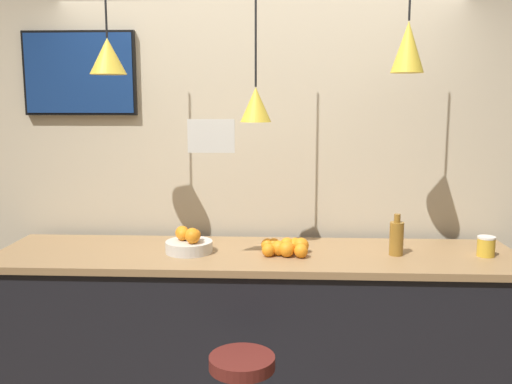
{
  "coord_description": "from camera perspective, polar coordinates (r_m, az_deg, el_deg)",
  "views": [
    {
      "loc": [
        0.16,
        -2.39,
        1.89
      ],
      "look_at": [
        0.0,
        0.78,
        1.38
      ],
      "focal_mm": 40.0,
      "sensor_mm": 36.0,
      "label": 1
    }
  ],
  "objects": [
    {
      "name": "orange_pile",
      "position": [
        3.25,
        2.98,
        -5.51
      ],
      "size": [
        0.27,
        0.23,
        0.09
      ],
      "color": "orange",
      "rests_on": "service_counter"
    },
    {
      "name": "spread_jar",
      "position": [
        3.44,
        22.02,
        -5.06
      ],
      "size": [
        0.1,
        0.1,
        0.11
      ],
      "color": "gold",
      "rests_on": "service_counter"
    },
    {
      "name": "pendant_lamp_right",
      "position": [
        3.22,
        14.96,
        13.88
      ],
      "size": [
        0.18,
        0.18,
        0.77
      ],
      "color": "black"
    },
    {
      "name": "pendant_lamp_left",
      "position": [
        3.29,
        -14.61,
        13.07
      ],
      "size": [
        0.2,
        0.2,
        0.77
      ],
      "color": "black"
    },
    {
      "name": "pendant_lamp_middle",
      "position": [
        3.14,
        -0.03,
        8.92
      ],
      "size": [
        0.17,
        0.17,
        1.03
      ],
      "color": "black"
    },
    {
      "name": "service_counter",
      "position": [
        3.46,
        0.0,
        -14.25
      ],
      "size": [
        2.98,
        0.74,
        1.03
      ],
      "color": "black",
      "rests_on": "ground_plane"
    },
    {
      "name": "hanging_menu_board",
      "position": [
        2.91,
        -4.52,
        5.6
      ],
      "size": [
        0.24,
        0.01,
        0.17
      ],
      "color": "white"
    },
    {
      "name": "back_wall",
      "position": [
        3.68,
        0.37,
        2.29
      ],
      "size": [
        8.0,
        0.06,
        2.9
      ],
      "color": "beige",
      "rests_on": "ground_plane"
    },
    {
      "name": "fruit_bowl",
      "position": [
        3.29,
        -6.71,
        -5.06
      ],
      "size": [
        0.27,
        0.27,
        0.15
      ],
      "color": "beige",
      "rests_on": "service_counter"
    },
    {
      "name": "mounted_tv",
      "position": [
        3.83,
        -17.24,
        11.27
      ],
      "size": [
        0.71,
        0.04,
        0.52
      ],
      "color": "black"
    },
    {
      "name": "juice_bottle",
      "position": [
        3.3,
        13.87,
        -4.46
      ],
      "size": [
        0.08,
        0.08,
        0.24
      ],
      "color": "olive",
      "rests_on": "service_counter"
    }
  ]
}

